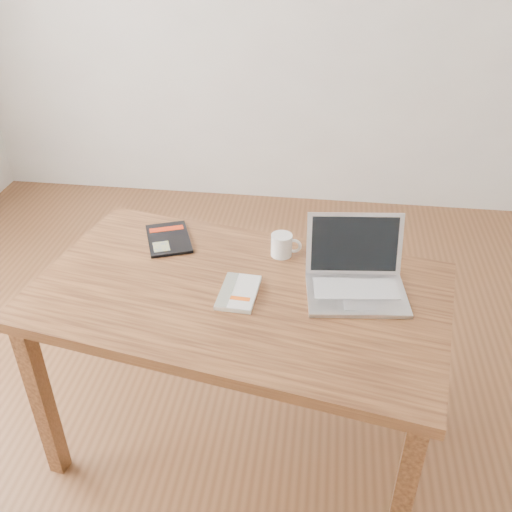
# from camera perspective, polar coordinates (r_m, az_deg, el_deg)

# --- Properties ---
(room) EXTENTS (4.04, 4.04, 2.70)m
(room) POSITION_cam_1_polar(r_m,az_deg,el_deg) (1.76, -6.09, 15.94)
(room) COLOR brown
(room) RESTS_ON ground
(desk) EXTENTS (1.47, 1.01, 0.75)m
(desk) POSITION_cam_1_polar(r_m,az_deg,el_deg) (1.93, -1.71, -5.57)
(desk) COLOR brown
(desk) RESTS_ON ground
(white_guidebook) EXTENTS (0.13, 0.20, 0.02)m
(white_guidebook) POSITION_cam_1_polar(r_m,az_deg,el_deg) (1.86, -1.76, -3.66)
(white_guidebook) COLOR silver
(white_guidebook) RESTS_ON desk
(black_guidebook) EXTENTS (0.23, 0.27, 0.01)m
(black_guidebook) POSITION_cam_1_polar(r_m,az_deg,el_deg) (2.16, -8.74, 1.73)
(black_guidebook) COLOR black
(black_guidebook) RESTS_ON desk
(laptop) EXTENTS (0.35, 0.31, 0.22)m
(laptop) POSITION_cam_1_polar(r_m,az_deg,el_deg) (1.89, 9.95, -1.99)
(laptop) COLOR silver
(laptop) RESTS_ON desk
(coffee_mug) EXTENTS (0.11, 0.08, 0.08)m
(coffee_mug) POSITION_cam_1_polar(r_m,az_deg,el_deg) (2.04, 2.65, 1.14)
(coffee_mug) COLOR white
(coffee_mug) RESTS_ON desk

